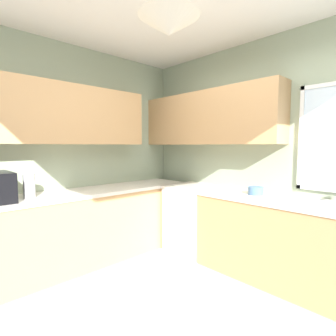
{
  "coord_description": "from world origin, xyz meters",
  "views": [
    {
      "loc": [
        1.39,
        -1.33,
        1.43
      ],
      "look_at": [
        -0.56,
        0.52,
        1.2
      ],
      "focal_mm": 28.1,
      "sensor_mm": 36.0,
      "label": 1
    }
  ],
  "objects": [
    {
      "name": "room_shell",
      "position": [
        -0.77,
        0.57,
        1.87
      ],
      "size": [
        3.92,
        3.49,
        2.75
      ],
      "color": "#9EAD8E",
      "rests_on": "ground_plane"
    },
    {
      "name": "counter_run_back",
      "position": [
        0.21,
        1.37,
        0.45
      ],
      "size": [
        3.01,
        0.65,
        0.89
      ],
      "color": "tan",
      "rests_on": "ground_plane"
    },
    {
      "name": "bowl",
      "position": [
        -0.03,
        1.37,
        0.93
      ],
      "size": [
        0.17,
        0.17,
        0.09
      ],
      "primitive_type": "cylinder",
      "color": "#4C7099",
      "rests_on": "counter_run_back"
    },
    {
      "name": "dishwasher",
      "position": [
        -0.93,
        1.34,
        0.42
      ],
      "size": [
        0.6,
        0.6,
        0.84
      ],
      "primitive_type": "cube",
      "color": "white",
      "rests_on": "ground_plane"
    },
    {
      "name": "ground_plane",
      "position": [
        0.0,
        0.0,
        0.0
      ],
      "size": [
        8.36,
        8.36,
        0.0
      ],
      "primitive_type": "plane",
      "color": "#B7B2A8"
    },
    {
      "name": "counter_run_left",
      "position": [
        -1.59,
        0.0,
        0.45
      ],
      "size": [
        0.65,
        3.1,
        0.89
      ],
      "color": "tan",
      "rests_on": "ground_plane"
    },
    {
      "name": "kettle",
      "position": [
        -1.57,
        -0.51,
        1.01
      ],
      "size": [
        0.12,
        0.12,
        0.25
      ],
      "primitive_type": "cylinder",
      "color": "#B7B7BC",
      "rests_on": "counter_run_left"
    }
  ]
}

